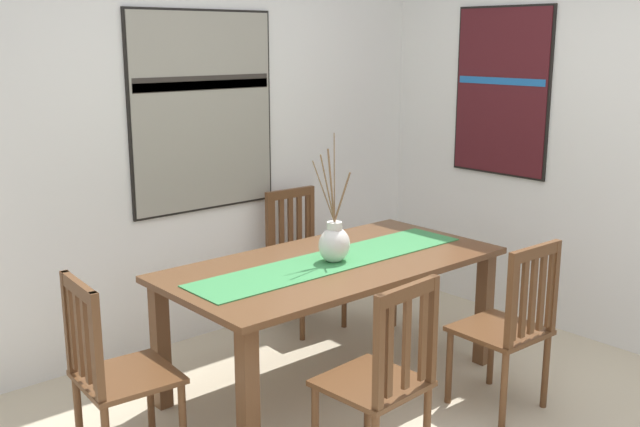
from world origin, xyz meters
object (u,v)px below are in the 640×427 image
at_px(centerpiece_vase, 334,243).
at_px(chair_2, 382,378).
at_px(chair_0, 301,256).
at_px(dining_table, 333,278).
at_px(chair_3, 510,324).
at_px(painting_on_back_wall, 203,112).
at_px(chair_1, 114,371).
at_px(painting_on_side_wall, 502,92).

distance_m(centerpiece_vase, chair_2, 0.99).
distance_m(chair_0, chair_2, 1.91).
distance_m(dining_table, chair_0, 0.97).
bearing_deg(centerpiece_vase, dining_table, 63.18).
height_order(chair_2, chair_3, chair_2).
xyz_separation_m(chair_2, painting_on_back_wall, (0.34, 1.93, 1.01)).
bearing_deg(painting_on_back_wall, chair_2, -100.04).
distance_m(chair_1, painting_on_side_wall, 3.23).
bearing_deg(chair_3, chair_0, 90.77).
xyz_separation_m(chair_2, painting_on_side_wall, (2.17, 0.98, 1.11)).
distance_m(dining_table, chair_1, 1.33).
distance_m(centerpiece_vase, chair_1, 1.36).
bearing_deg(centerpiece_vase, chair_1, 178.38).
relative_size(painting_on_back_wall, painting_on_side_wall, 1.09).
height_order(chair_3, painting_on_side_wall, painting_on_side_wall).
distance_m(centerpiece_vase, chair_0, 1.05).
height_order(centerpiece_vase, chair_3, centerpiece_vase).
height_order(dining_table, centerpiece_vase, centerpiece_vase).
relative_size(chair_0, painting_on_side_wall, 0.81).
height_order(chair_0, painting_on_back_wall, painting_on_back_wall).
bearing_deg(chair_2, chair_0, 61.05).
height_order(centerpiece_vase, chair_1, centerpiece_vase).
xyz_separation_m(chair_1, painting_on_back_wall, (1.20, 1.09, 1.01)).
bearing_deg(chair_1, chair_3, -25.38).
bearing_deg(chair_1, chair_2, -44.43).
bearing_deg(centerpiece_vase, chair_0, 61.00).
height_order(dining_table, painting_on_back_wall, painting_on_back_wall).
bearing_deg(chair_1, chair_0, 24.76).
distance_m(chair_3, painting_on_back_wall, 2.27).
bearing_deg(chair_0, centerpiece_vase, -119.00).
bearing_deg(painting_on_back_wall, painting_on_side_wall, -27.51).
bearing_deg(chair_3, painting_on_back_wall, 107.23).
height_order(centerpiece_vase, painting_on_back_wall, painting_on_back_wall).
xyz_separation_m(chair_0, painting_on_side_wall, (1.24, -0.69, 1.10)).
relative_size(centerpiece_vase, painting_on_side_wall, 0.61).
relative_size(dining_table, centerpiece_vase, 2.73).
xyz_separation_m(chair_3, painting_on_side_wall, (1.22, 0.99, 1.10)).
distance_m(chair_2, painting_on_side_wall, 2.62).
xyz_separation_m(dining_table, chair_0, (0.47, 0.84, -0.15)).
distance_m(chair_0, painting_on_side_wall, 1.79).
bearing_deg(chair_0, painting_on_side_wall, -28.84).
xyz_separation_m(centerpiece_vase, chair_3, (0.50, -0.82, -0.36)).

